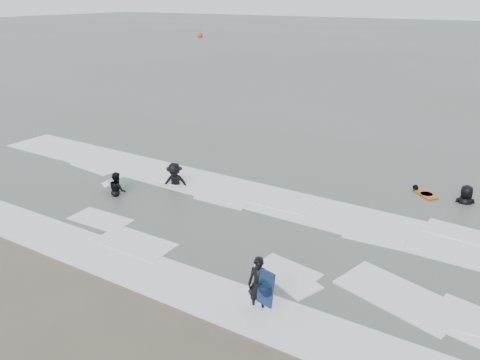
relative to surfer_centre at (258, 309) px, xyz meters
The scene contains 10 objects.
ground 3.92m from the surfer_centre, behind, with size 320.00×320.00×0.00m, color brown.
sea 80.44m from the surfer_centre, 92.78° to the left, with size 320.00×320.00×0.00m, color #47544C.
surfer_centre is the anchor object (origin of this frame).
surfer_wading 9.42m from the surfer_centre, 158.35° to the left, with size 0.78×0.60×1.60m, color black.
surfer_breaker 9.18m from the surfer_centre, 143.19° to the left, with size 1.26×0.72×1.95m, color black.
surfer_right_near 10.62m from the surfer_centre, 80.76° to the left, with size 0.87×0.36×1.48m, color black.
surfer_right_far 10.89m from the surfer_centre, 70.28° to the left, with size 0.95×0.62×1.95m, color black.
surf_foam 5.62m from the surfer_centre, 134.01° to the left, with size 30.03×9.06×0.09m.
bodyboards 5.19m from the surfer_centre, 115.92° to the left, with size 12.31×10.95×1.25m.
buoy 84.03m from the surfer_centre, 127.56° to the left, with size 1.00×1.00×1.65m.
Camera 1 is at (8.96, -9.36, 7.85)m, focal length 35.00 mm.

